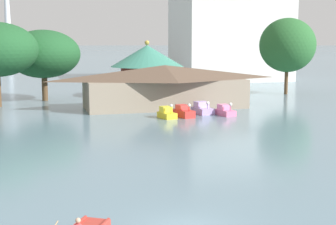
{
  "coord_description": "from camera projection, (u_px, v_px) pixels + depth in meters",
  "views": [
    {
      "loc": [
        -6.29,
        -19.36,
        8.27
      ],
      "look_at": [
        4.31,
        18.15,
        2.56
      ],
      "focal_mm": 51.98,
      "sensor_mm": 36.0,
      "label": 1
    }
  ],
  "objects": [
    {
      "name": "green_roof_pavilion",
      "position": [
        147.0,
        67.0,
        72.71
      ],
      "size": [
        10.98,
        10.98,
        8.43
      ],
      "color": "#993328",
      "rests_on": "ground"
    },
    {
      "name": "pedal_boat_yellow",
      "position": [
        167.0,
        113.0,
        52.82
      ],
      "size": [
        1.79,
        2.55,
        1.65
      ],
      "rotation": [
        0.0,
        0.0,
        -1.35
      ],
      "color": "yellow",
      "rests_on": "ground"
    },
    {
      "name": "shoreline_tree_right",
      "position": [
        287.0,
        45.0,
        75.74
      ],
      "size": [
        8.72,
        8.72,
        11.9
      ],
      "color": "brown",
      "rests_on": "ground"
    },
    {
      "name": "background_building_block",
      "position": [
        230.0,
        33.0,
        103.84
      ],
      "size": [
        23.2,
        16.94,
        20.18
      ],
      "color": "silver",
      "rests_on": "ground"
    },
    {
      "name": "pedal_boat_red",
      "position": [
        184.0,
        112.0,
        53.69
      ],
      "size": [
        1.89,
        3.08,
        1.62
      ],
      "rotation": [
        0.0,
        0.0,
        -1.36
      ],
      "color": "red",
      "rests_on": "ground"
    },
    {
      "name": "pedal_boat_pink",
      "position": [
        225.0,
        111.0,
        54.83
      ],
      "size": [
        1.76,
        2.75,
        1.57
      ],
      "rotation": [
        0.0,
        0.0,
        -1.39
      ],
      "color": "pink",
      "rests_on": "ground"
    },
    {
      "name": "shoreline_tree_mid",
      "position": [
        44.0,
        54.0,
        67.45
      ],
      "size": [
        10.16,
        10.16,
        9.88
      ],
      "color": "brown",
      "rests_on": "ground"
    },
    {
      "name": "pedal_boat_lavender",
      "position": [
        202.0,
        109.0,
        56.0
      ],
      "size": [
        2.06,
        3.06,
        1.58
      ],
      "rotation": [
        0.0,
        0.0,
        -1.42
      ],
      "color": "#B299D8",
      "rests_on": "ground"
    },
    {
      "name": "boathouse",
      "position": [
        165.0,
        85.0,
        60.8
      ],
      "size": [
        21.33,
        8.58,
        5.34
      ],
      "color": "gray",
      "rests_on": "ground"
    }
  ]
}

